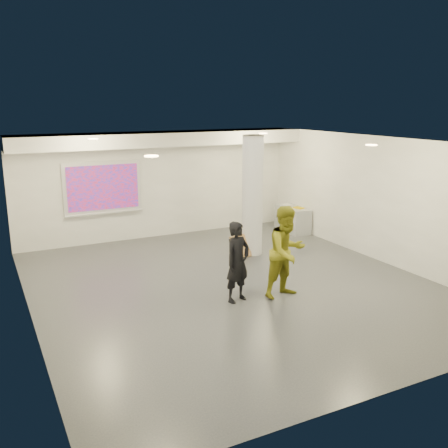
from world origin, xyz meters
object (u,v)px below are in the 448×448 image
column (252,196)px  man (287,252)px  projection_screen (103,188)px  credenza (293,219)px  woman (238,262)px

column → man: (-0.82, -2.80, -0.58)m
man → column: bearing=64.4°
projection_screen → credenza: 5.58m
projection_screen → man: (2.28, -5.45, -0.61)m
credenza → column: bearing=-143.5°
woman → projection_screen: bearing=86.3°
column → credenza: 2.86m
credenza → man: man is taller
projection_screen → column: bearing=-40.6°
projection_screen → man: 5.94m
column → credenza: size_ratio=2.36×
projection_screen → credenza: size_ratio=1.65×
woman → man: man is taller
credenza → woman: 5.68m
column → woman: (-1.80, -2.58, -0.71)m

